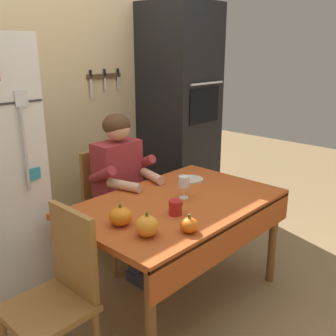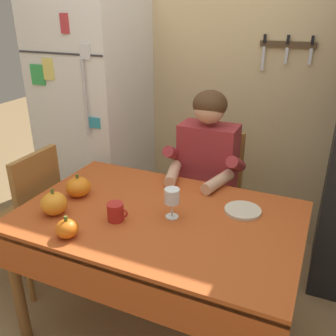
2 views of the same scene
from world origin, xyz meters
name	(u,v)px [view 1 (image 1 of 2)]	position (x,y,z in m)	size (l,w,h in m)	color
ground_plane	(187,302)	(0.00, 0.00, 0.00)	(10.00, 10.00, 0.00)	#93754C
back_wall_assembly	(69,99)	(0.05, 1.35, 1.30)	(3.70, 0.13, 2.60)	#D1B784
wall_oven	(179,118)	(1.05, 1.00, 1.05)	(0.60, 0.64, 2.10)	black
dining_table	(179,214)	(0.00, 0.08, 0.66)	(1.40, 0.90, 0.74)	brown
chair_behind_person	(109,201)	(0.04, 0.87, 0.51)	(0.40, 0.40, 0.93)	#9E6B33
seated_person	(124,180)	(0.04, 0.68, 0.74)	(0.47, 0.55, 1.25)	#38384C
chair_left_side	(60,289)	(-0.90, 0.11, 0.51)	(0.40, 0.40, 0.93)	#9E6B33
coffee_mug	(175,208)	(-0.17, -0.04, 0.79)	(0.11, 0.08, 0.09)	#B2231E
wine_glass	(184,183)	(0.07, 0.10, 0.85)	(0.07, 0.07, 0.16)	white
pumpkin_large	(147,226)	(-0.48, -0.11, 0.80)	(0.13, 0.13, 0.14)	orange
pumpkin_medium	(189,225)	(-0.29, -0.25, 0.78)	(0.10, 0.10, 0.11)	orange
pumpkin_small	(121,216)	(-0.49, 0.10, 0.79)	(0.14, 0.14, 0.13)	orange
serving_tray	(191,180)	(0.38, 0.29, 0.75)	(0.19, 0.19, 0.02)	beige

